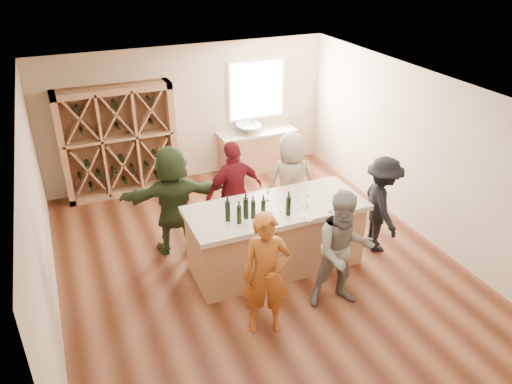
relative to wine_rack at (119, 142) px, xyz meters
name	(u,v)px	position (x,y,z in m)	size (l,w,h in m)	color
floor	(255,264)	(1.50, -3.27, -1.15)	(6.00, 7.00, 0.10)	brown
ceiling	(255,89)	(1.50, -3.27, 1.75)	(6.00, 7.00, 0.10)	white
wall_back	(188,113)	(1.50, 0.28, 0.30)	(6.00, 0.10, 2.80)	#C8B091
wall_front	(407,346)	(1.50, -6.82, 0.30)	(6.00, 0.10, 2.80)	#C8B091
wall_left	(35,226)	(-1.55, -3.27, 0.30)	(0.10, 7.00, 2.80)	#C8B091
wall_right	(420,153)	(4.55, -3.27, 0.30)	(0.10, 7.00, 2.80)	#C8B091
window_frame	(256,90)	(3.00, 0.20, 0.65)	(1.30, 0.06, 1.30)	white
window_pane	(257,90)	(3.00, 0.17, 0.65)	(1.18, 0.01, 1.18)	white
wine_rack	(119,142)	(0.00, 0.00, 0.00)	(2.20, 0.45, 2.20)	#A5744F
back_counter_base	(257,152)	(2.90, -0.07, -0.67)	(1.60, 0.58, 0.86)	#A5744F
back_counter_top	(257,132)	(2.90, -0.07, -0.21)	(1.70, 0.62, 0.06)	#B6A794
sink	(248,128)	(2.70, -0.07, -0.09)	(0.54, 0.54, 0.19)	silver
faucet	(245,123)	(2.70, 0.11, -0.03)	(0.02, 0.02, 0.30)	silver
tasting_counter_base	(276,239)	(1.75, -3.49, -0.60)	(2.60, 1.00, 1.00)	#A5744F
tasting_counter_top	(276,208)	(1.75, -3.49, -0.06)	(2.72, 1.12, 0.08)	#B6A794
wine_bottle_a	(228,211)	(0.94, -3.59, 0.13)	(0.08, 0.08, 0.30)	black
wine_bottle_b	(239,215)	(1.06, -3.73, 0.12)	(0.07, 0.07, 0.27)	black
wine_bottle_c	(246,208)	(1.21, -3.63, 0.14)	(0.08, 0.08, 0.31)	black
wine_bottle_d	(253,209)	(1.30, -3.67, 0.12)	(0.07, 0.07, 0.28)	black
wine_bottle_e	(263,208)	(1.45, -3.68, 0.11)	(0.07, 0.07, 0.27)	black
wine_glass_a	(270,218)	(1.46, -3.91, 0.07)	(0.07, 0.07, 0.19)	white
wine_glass_b	(305,212)	(1.98, -3.97, 0.08)	(0.07, 0.07, 0.20)	white
wine_glass_c	(331,207)	(2.41, -3.97, 0.07)	(0.07, 0.07, 0.19)	white
wine_glass_d	(307,200)	(2.18, -3.66, 0.07)	(0.07, 0.07, 0.19)	white
wine_glass_e	(340,195)	(2.73, -3.70, 0.07)	(0.07, 0.07, 0.18)	white
tasting_menu_a	(263,223)	(1.38, -3.86, -0.02)	(0.20, 0.27, 0.00)	white
tasting_menu_b	(307,216)	(2.04, -3.92, -0.02)	(0.20, 0.28, 0.00)	white
tasting_menu_c	(336,205)	(2.60, -3.82, -0.02)	(0.21, 0.28, 0.00)	white
person_near_left	(266,275)	(1.04, -4.71, -0.23)	(0.63, 0.46, 1.74)	#994C19
person_near_right	(343,251)	(2.22, -4.65, -0.22)	(0.86, 0.47, 1.77)	slate
person_server	(381,205)	(3.54, -3.70, -0.28)	(1.06, 0.49, 1.64)	black
person_far_mid	(234,192)	(1.46, -2.48, -0.20)	(1.05, 0.54, 1.79)	#590F14
person_far_right	(291,183)	(2.48, -2.53, -0.21)	(0.87, 0.57, 1.79)	gray
person_far_left	(174,200)	(0.45, -2.42, -0.18)	(1.70, 0.61, 1.84)	#263319
wine_bottle_f	(288,206)	(1.80, -3.79, 0.13)	(0.07, 0.07, 0.30)	black
wine_glass_f	(268,196)	(1.70, -3.29, 0.07)	(0.07, 0.07, 0.18)	white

